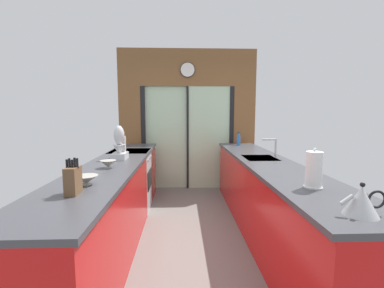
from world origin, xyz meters
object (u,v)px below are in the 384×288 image
knife_block (73,180)px  kettle (362,201)px  mixing_bowl_far (108,164)px  paper_towel_roll (314,170)px  mixing_bowl_near (86,180)px  soap_bottle (239,140)px  oven_range (131,180)px  stand_mixer (120,146)px

knife_block → kettle: (1.78, -0.46, -0.02)m
mixing_bowl_far → paper_towel_roll: 1.96m
mixing_bowl_far → paper_towel_roll: bearing=-24.6°
mixing_bowl_near → soap_bottle: 3.08m
oven_range → mixing_bowl_near: mixing_bowl_near is taller
soap_bottle → knife_block: bearing=-122.8°
stand_mixer → kettle: 2.60m
mixing_bowl_near → soap_bottle: soap_bottle is taller
mixing_bowl_near → stand_mixer: size_ratio=0.45×
oven_range → paper_towel_roll: (1.80, -2.08, 0.61)m
stand_mixer → soap_bottle: stand_mixer is taller
soap_bottle → paper_towel_roll: paper_towel_roll is taller
knife_block → mixing_bowl_far: bearing=90.0°
mixing_bowl_far → knife_block: 0.90m
oven_range → stand_mixer: (0.02, -0.73, 0.63)m
mixing_bowl_far → soap_bottle: 2.58m
mixing_bowl_near → stand_mixer: 1.19m
stand_mixer → knife_block: bearing=-90.0°
knife_block → kettle: knife_block is taller
oven_range → mixing_bowl_far: size_ratio=5.53×
mixing_bowl_far → stand_mixer: size_ratio=0.40×
mixing_bowl_near → paper_towel_roll: (1.78, -0.17, 0.10)m
stand_mixer → soap_bottle: (1.78, 1.32, -0.06)m
oven_range → stand_mixer: 0.96m
mixing_bowl_near → mixing_bowl_far: mixing_bowl_far is taller
mixing_bowl_far → soap_bottle: bearing=46.3°
mixing_bowl_near → mixing_bowl_far: size_ratio=1.14×
mixing_bowl_far → kettle: bearing=-37.3°
mixing_bowl_near → paper_towel_roll: bearing=-5.3°
oven_range → kettle: 3.23m
mixing_bowl_far → kettle: (1.78, -1.36, 0.04)m
mixing_bowl_near → knife_block: 0.26m
soap_bottle → mixing_bowl_near: bearing=-125.3°
mixing_bowl_far → oven_range: bearing=90.8°
knife_block → soap_bottle: knife_block is taller
oven_range → kettle: (1.80, -2.62, 0.55)m
knife_block → kettle: 1.84m
mixing_bowl_far → paper_towel_roll: paper_towel_roll is taller
oven_range → kettle: size_ratio=3.45×
kettle → soap_bottle: size_ratio=1.15×
kettle → soap_bottle: bearing=90.0°
knife_block → paper_towel_roll: paper_towel_roll is taller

